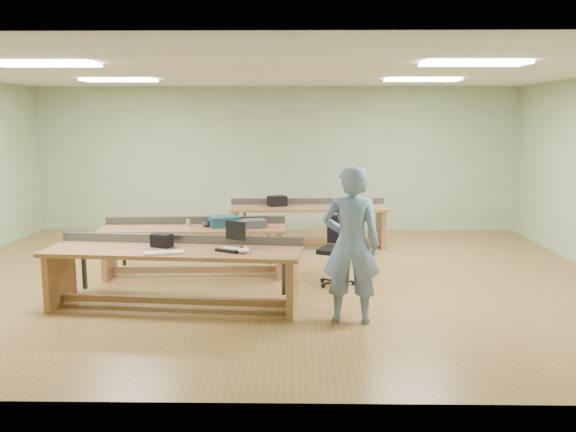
% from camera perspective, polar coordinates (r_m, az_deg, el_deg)
% --- Properties ---
extents(floor, '(10.00, 10.00, 0.00)m').
position_cam_1_polar(floor, '(9.07, -2.03, -5.87)').
color(floor, olive).
rests_on(floor, ground).
extents(ceiling, '(10.00, 10.00, 0.00)m').
position_cam_1_polar(ceiling, '(8.79, -2.15, 13.38)').
color(ceiling, silver).
rests_on(ceiling, wall_back).
extents(wall_back, '(10.00, 0.04, 3.00)m').
position_cam_1_polar(wall_back, '(12.79, -1.14, 5.32)').
color(wall_back, '#9DB78B').
rests_on(wall_back, floor).
extents(wall_front, '(10.00, 0.04, 3.00)m').
position_cam_1_polar(wall_front, '(4.85, -4.58, -0.92)').
color(wall_front, '#9DB78B').
rests_on(wall_front, floor).
extents(fluor_panels, '(6.20, 3.50, 0.03)m').
position_cam_1_polar(fluor_panels, '(8.79, -2.15, 13.19)').
color(fluor_panels, white).
rests_on(fluor_panels, ceiling).
extents(workbench_front, '(3.23, 1.12, 0.86)m').
position_cam_1_polar(workbench_front, '(7.73, -10.59, -4.37)').
color(workbench_front, '#A66F46').
rests_on(workbench_front, floor).
extents(workbench_mid, '(2.77, 0.87, 0.86)m').
position_cam_1_polar(workbench_mid, '(9.21, -8.76, -2.21)').
color(workbench_mid, '#A66F46').
rests_on(workbench_mid, floor).
extents(workbench_back, '(2.90, 0.89, 0.86)m').
position_cam_1_polar(workbench_back, '(11.21, 1.93, -0.08)').
color(workbench_back, '#A66F46').
rests_on(workbench_back, floor).
extents(person, '(0.71, 0.50, 1.83)m').
position_cam_1_polar(person, '(7.01, 5.91, -2.68)').
color(person, '#6A7DAD').
rests_on(person, floor).
extents(laptop_base, '(0.37, 0.35, 0.03)m').
position_cam_1_polar(laptop_base, '(7.46, -5.42, -3.13)').
color(laptop_base, black).
rests_on(laptop_base, workbench_front).
extents(laptop_screen, '(0.26, 0.16, 0.23)m').
position_cam_1_polar(laptop_screen, '(7.51, -4.92, -1.37)').
color(laptop_screen, black).
rests_on(laptop_screen, laptop_base).
extents(keyboard, '(0.50, 0.28, 0.03)m').
position_cam_1_polar(keyboard, '(7.40, -11.52, -3.40)').
color(keyboard, beige).
rests_on(keyboard, workbench_front).
extents(trackball_mouse, '(0.17, 0.19, 0.07)m').
position_cam_1_polar(trackball_mouse, '(7.33, -4.19, -3.18)').
color(trackball_mouse, white).
rests_on(trackball_mouse, workbench_front).
extents(camera_bag, '(0.29, 0.24, 0.17)m').
position_cam_1_polar(camera_bag, '(7.80, -11.73, -2.25)').
color(camera_bag, black).
rests_on(camera_bag, workbench_front).
extents(task_chair, '(0.69, 0.69, 0.97)m').
position_cam_1_polar(task_chair, '(8.71, 4.69, -4.11)').
color(task_chair, black).
rests_on(task_chair, floor).
extents(parts_bin_teal, '(0.52, 0.45, 0.15)m').
position_cam_1_polar(parts_bin_teal, '(9.14, -6.00, -0.50)').
color(parts_bin_teal, '#143844').
rests_on(parts_bin_teal, workbench_mid).
extents(parts_bin_grey, '(0.48, 0.37, 0.12)m').
position_cam_1_polar(parts_bin_grey, '(9.01, -3.47, -0.72)').
color(parts_bin_grey, '#38383A').
rests_on(parts_bin_grey, workbench_mid).
extents(mug, '(0.15, 0.15, 0.09)m').
position_cam_1_polar(mug, '(9.14, -7.69, -0.72)').
color(mug, '#38383A').
rests_on(mug, workbench_mid).
extents(drinks_can, '(0.06, 0.06, 0.11)m').
position_cam_1_polar(drinks_can, '(9.21, -9.32, -0.63)').
color(drinks_can, silver).
rests_on(drinks_can, workbench_mid).
extents(storage_box_back, '(0.39, 0.34, 0.18)m').
position_cam_1_polar(storage_box_back, '(11.23, -1.01, 1.42)').
color(storage_box_back, black).
rests_on(storage_box_back, workbench_back).
extents(tray_back, '(0.32, 0.27, 0.11)m').
position_cam_1_polar(tray_back, '(11.25, 6.73, 1.18)').
color(tray_back, '#38383A').
rests_on(tray_back, workbench_back).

